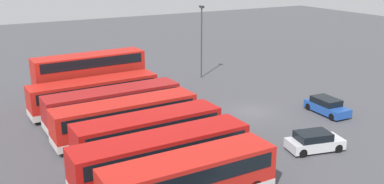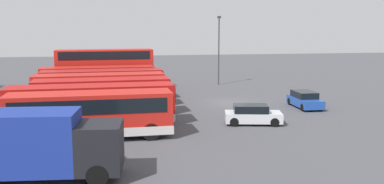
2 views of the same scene
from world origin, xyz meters
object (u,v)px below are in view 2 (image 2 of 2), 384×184
at_px(bus_single_deck_near_end, 91,114).
at_px(bus_single_deck_sixth, 98,79).
at_px(box_truck_blue, 35,144).
at_px(bus_single_deck_second, 92,104).
at_px(bus_single_deck_fifth, 103,84).
at_px(car_small_green, 305,100).
at_px(bus_single_deck_fourth, 100,89).
at_px(bus_double_decker_seventh, 105,68).
at_px(lamp_post_tall, 219,45).
at_px(bus_single_deck_third, 102,96).
at_px(car_hatchback_silver, 252,115).

bearing_deg(bus_single_deck_near_end, bus_single_deck_sixth, -0.02).
bearing_deg(box_truck_blue, bus_single_deck_sixth, -4.94).
height_order(bus_single_deck_second, bus_single_deck_fifth, same).
bearing_deg(bus_single_deck_near_end, bus_single_deck_second, 0.84).
relative_size(bus_single_deck_fifth, car_small_green, 2.69).
distance_m(bus_single_deck_fifth, box_truck_blue, 21.52).
relative_size(box_truck_blue, car_small_green, 1.80).
bearing_deg(bus_single_deck_fifth, bus_single_deck_fourth, 177.08).
distance_m(bus_double_decker_seventh, lamp_post_tall, 14.03).
distance_m(bus_single_deck_second, box_truck_blue, 10.64).
bearing_deg(bus_single_deck_third, bus_single_deck_near_end, 175.17).
distance_m(car_small_green, lamp_post_tall, 17.15).
bearing_deg(car_hatchback_silver, bus_single_deck_third, 64.41).
distance_m(bus_single_deck_fourth, car_small_green, 18.05).
height_order(bus_single_deck_near_end, bus_single_deck_third, same).
xyz_separation_m(bus_single_deck_near_end, bus_single_deck_third, (7.15, -0.60, 0.00)).
xyz_separation_m(car_hatchback_silver, lamp_post_tall, (21.54, -3.02, 4.16)).
height_order(bus_single_deck_near_end, car_hatchback_silver, bus_single_deck_near_end).
xyz_separation_m(box_truck_blue, car_hatchback_silver, (8.96, -13.51, -1.01)).
height_order(bus_single_deck_sixth, bus_double_decker_seventh, bus_double_decker_seventh).
bearing_deg(bus_single_deck_third, bus_single_deck_fourth, 4.21).
xyz_separation_m(bus_single_deck_second, bus_single_deck_fourth, (7.43, -0.38, -0.00)).
relative_size(bus_single_deck_third, bus_single_deck_fifth, 0.93).
height_order(bus_single_deck_second, car_hatchback_silver, bus_single_deck_second).
xyz_separation_m(bus_single_deck_third, car_hatchback_silver, (-5.15, -10.74, -0.92)).
bearing_deg(lamp_post_tall, bus_single_deck_near_end, 148.61).
xyz_separation_m(bus_single_deck_sixth, bus_double_decker_seventh, (3.53, -0.67, 0.82)).
distance_m(bus_single_deck_fifth, car_small_green, 18.89).
xyz_separation_m(bus_single_deck_second, lamp_post_tall, (20.07, -14.42, 3.23)).
relative_size(bus_single_deck_third, bus_double_decker_seventh, 0.99).
bearing_deg(lamp_post_tall, box_truck_blue, 151.54).
bearing_deg(bus_single_deck_third, bus_double_decker_seventh, -0.30).
height_order(bus_single_deck_fourth, car_hatchback_silver, bus_single_deck_fourth).
relative_size(bus_single_deck_fourth, lamp_post_tall, 1.36).
bearing_deg(bus_single_deck_second, car_small_green, -78.02).
bearing_deg(bus_single_deck_sixth, bus_single_deck_near_end, 179.98).
xyz_separation_m(car_small_green, lamp_post_tall, (16.24, 3.62, 4.16)).
distance_m(bus_single_deck_fourth, lamp_post_tall, 19.17).
relative_size(bus_single_deck_third, bus_single_deck_fourth, 0.94).
distance_m(bus_single_deck_near_end, bus_single_deck_fifth, 14.41).
height_order(bus_single_deck_fifth, bus_double_decker_seventh, bus_double_decker_seventh).
height_order(bus_single_deck_second, bus_single_deck_fourth, same).
relative_size(bus_single_deck_near_end, box_truck_blue, 1.32).
distance_m(bus_double_decker_seventh, car_small_green, 22.54).
bearing_deg(bus_single_deck_third, bus_single_deck_fifth, 0.78).
distance_m(bus_single_deck_third, bus_single_deck_fourth, 3.77).
xyz_separation_m(bus_single_deck_fourth, car_small_green, (-3.60, -17.66, -0.92)).
bearing_deg(bus_single_deck_fourth, bus_single_deck_third, -175.79).
xyz_separation_m(bus_single_deck_third, bus_single_deck_fifth, (7.25, 0.10, 0.00)).
bearing_deg(box_truck_blue, bus_double_decker_seventh, -5.67).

